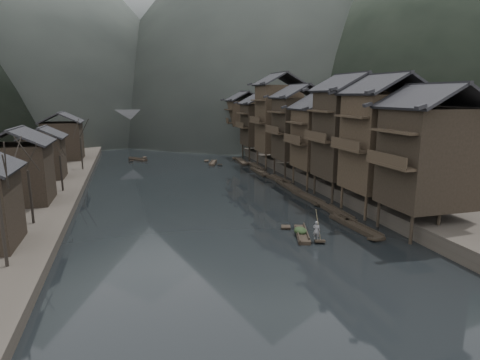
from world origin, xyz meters
name	(u,v)px	position (x,y,z in m)	size (l,w,h in m)	color
water	(223,222)	(0.00, 0.00, 0.00)	(300.00, 300.00, 0.00)	black
right_bank	(337,150)	(35.00, 40.00, 0.90)	(40.00, 200.00, 1.80)	#2D2823
stilt_houses	(304,119)	(17.28, 18.88, 9.07)	(9.00, 67.60, 16.76)	black
left_houses	(38,149)	(-20.50, 20.12, 5.66)	(8.10, 53.20, 8.73)	black
bare_trees	(50,153)	(-17.00, 8.06, 6.59)	(3.87, 42.44, 7.73)	black
moored_sampans	(281,183)	(12.22, 15.03, 0.20)	(2.64, 48.80, 0.47)	black
midriver_boats	(172,151)	(0.58, 53.69, 0.20)	(16.69, 41.12, 0.45)	black
stone_bridge	(162,124)	(0.00, 72.00, 5.11)	(40.00, 6.00, 9.00)	#4C4C4F
hills	(152,3)	(5.70, 168.83, 55.58)	(320.00, 380.00, 122.17)	black
hero_sampan	(302,234)	(6.00, -5.99, 0.20)	(2.49, 5.18, 0.44)	black
cargo_heap	(300,227)	(5.92, -5.76, 0.78)	(1.14, 1.49, 0.68)	black
boatman	(317,228)	(6.56, -7.71, 1.30)	(0.63, 0.41, 1.72)	slate
bamboo_pole	(320,197)	(6.76, -7.71, 4.07)	(0.06, 0.06, 4.26)	#8C7A51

